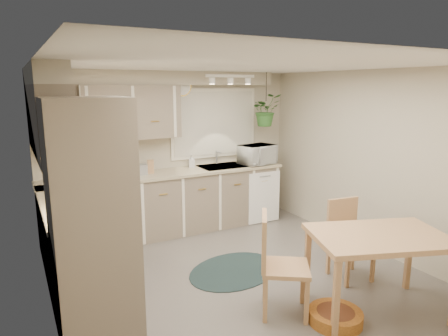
{
  "coord_description": "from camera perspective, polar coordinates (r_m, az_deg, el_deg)",
  "views": [
    {
      "loc": [
        -2.2,
        -3.66,
        2.18
      ],
      "look_at": [
        0.06,
        0.55,
        1.2
      ],
      "focal_mm": 32.0,
      "sensor_mm": 36.0,
      "label": 1
    }
  ],
  "objects": [
    {
      "name": "floor",
      "position": [
        4.8,
        2.58,
        -15.47
      ],
      "size": [
        4.2,
        4.2,
        0.0
      ],
      "primitive_type": "plane",
      "color": "#625C57",
      "rests_on": "ground"
    },
    {
      "name": "ceiling",
      "position": [
        4.28,
        2.88,
        14.51
      ],
      "size": [
        4.2,
        4.2,
        0.0
      ],
      "primitive_type": "plane",
      "color": "white",
      "rests_on": "wall_back"
    },
    {
      "name": "wall_back",
      "position": [
        6.25,
        -7.22,
        2.46
      ],
      "size": [
        4.0,
        0.04,
        2.4
      ],
      "primitive_type": "cube",
      "color": "#BAB19A",
      "rests_on": "floor"
    },
    {
      "name": "wall_front",
      "position": [
        2.87,
        25.09,
        -9.52
      ],
      "size": [
        4.0,
        0.04,
        2.4
      ],
      "primitive_type": "cube",
      "color": "#BAB19A",
      "rests_on": "floor"
    },
    {
      "name": "wall_left",
      "position": [
        3.8,
        -24.24,
        -4.43
      ],
      "size": [
        0.04,
        4.2,
        2.4
      ],
      "primitive_type": "cube",
      "color": "#BAB19A",
      "rests_on": "floor"
    },
    {
      "name": "wall_right",
      "position": [
        5.66,
        20.39,
        0.87
      ],
      "size": [
        0.04,
        4.2,
        2.4
      ],
      "primitive_type": "cube",
      "color": "#BAB19A",
      "rests_on": "floor"
    },
    {
      "name": "base_cab_left",
      "position": [
        4.88,
        -20.75,
        -9.96
      ],
      "size": [
        0.6,
        1.85,
        0.9
      ],
      "primitive_type": "cube",
      "color": "gray",
      "rests_on": "floor"
    },
    {
      "name": "base_cab_back",
      "position": [
        6.07,
        -7.78,
        -5.09
      ],
      "size": [
        3.6,
        0.6,
        0.9
      ],
      "primitive_type": "cube",
      "color": "gray",
      "rests_on": "floor"
    },
    {
      "name": "counter_left",
      "position": [
        4.74,
        -21.03,
        -4.64
      ],
      "size": [
        0.64,
        1.89,
        0.04
      ],
      "primitive_type": "cube",
      "color": "beige",
      "rests_on": "base_cab_left"
    },
    {
      "name": "counter_back",
      "position": [
        5.94,
        -7.87,
        -0.77
      ],
      "size": [
        3.64,
        0.64,
        0.04
      ],
      "primitive_type": "cube",
      "color": "beige",
      "rests_on": "base_cab_back"
    },
    {
      "name": "oven_stack",
      "position": [
        3.52,
        -18.25,
        -7.77
      ],
      "size": [
        0.65,
        0.65,
        2.1
      ],
      "primitive_type": "cube",
      "color": "gray",
      "rests_on": "floor"
    },
    {
      "name": "wall_oven_face",
      "position": [
        3.58,
        -13.17,
        -7.15
      ],
      "size": [
        0.02,
        0.56,
        0.58
      ],
      "primitive_type": "cube",
      "color": "white",
      "rests_on": "oven_stack"
    },
    {
      "name": "upper_cab_left",
      "position": [
        4.69,
        -23.68,
        6.27
      ],
      "size": [
        0.35,
        2.0,
        0.75
      ],
      "primitive_type": "cube",
      "color": "gray",
      "rests_on": "wall_left"
    },
    {
      "name": "upper_cab_back",
      "position": [
        5.73,
        -16.19,
        7.57
      ],
      "size": [
        2.0,
        0.35,
        0.75
      ],
      "primitive_type": "cube",
      "color": "gray",
      "rests_on": "wall_back"
    },
    {
      "name": "soffit_left",
      "position": [
        4.68,
        -24.47,
        12.04
      ],
      "size": [
        0.3,
        2.0,
        0.2
      ],
      "primitive_type": "cube",
      "color": "#BAB19A",
      "rests_on": "wall_left"
    },
    {
      "name": "soffit_back",
      "position": [
        5.96,
        -8.79,
        12.6
      ],
      "size": [
        3.6,
        0.3,
        0.2
      ],
      "primitive_type": "cube",
      "color": "#BAB19A",
      "rests_on": "wall_back"
    },
    {
      "name": "cooktop",
      "position": [
        4.18,
        -19.88,
        -6.31
      ],
      "size": [
        0.52,
        0.58,
        0.02
      ],
      "primitive_type": "cube",
      "color": "white",
      "rests_on": "counter_left"
    },
    {
      "name": "range_hood",
      "position": [
        4.07,
        -20.6,
        -0.22
      ],
      "size": [
        0.4,
        0.6,
        0.14
      ],
      "primitive_type": "cube",
      "color": "white",
      "rests_on": "upper_cab_left"
    },
    {
      "name": "window_blinds",
      "position": [
        6.45,
        -1.37,
        6.41
      ],
      "size": [
        1.4,
        0.02,
        1.0
      ],
      "primitive_type": "cube",
      "color": "silver",
      "rests_on": "wall_back"
    },
    {
      "name": "window_frame",
      "position": [
        6.46,
        -1.41,
        6.42
      ],
      "size": [
        1.5,
        0.02,
        1.1
      ],
      "primitive_type": "cube",
      "color": "white",
      "rests_on": "wall_back"
    },
    {
      "name": "sink",
      "position": [
        6.32,
        -0.23,
        -0.12
      ],
      "size": [
        0.7,
        0.48,
        0.1
      ],
      "primitive_type": "cube",
      "color": "#A4A7AC",
      "rests_on": "counter_back"
    },
    {
      "name": "dishwasher_front",
      "position": [
        6.47,
        5.78,
        -4.22
      ],
      "size": [
        0.58,
        0.02,
        0.83
      ],
      "primitive_type": "cube",
      "color": "white",
      "rests_on": "base_cab_back"
    },
    {
      "name": "track_light_bar",
      "position": [
        5.97,
        0.92,
        13.02
      ],
      "size": [
        0.8,
        0.04,
        0.04
      ],
      "primitive_type": "cube",
      "color": "white",
      "rests_on": "ceiling"
    },
    {
      "name": "wall_clock",
      "position": [
        6.2,
        -6.03,
        11.51
      ],
      "size": [
        0.3,
        0.03,
        0.3
      ],
      "primitive_type": "cylinder",
      "rotation": [
        1.57,
        0.0,
        0.0
      ],
      "color": "#EDC353",
      "rests_on": "wall_back"
    },
    {
      "name": "dining_table",
      "position": [
        4.29,
        20.97,
        -13.81
      ],
      "size": [
        1.48,
        1.22,
        0.8
      ],
      "primitive_type": "cube",
      "rotation": [
        0.0,
        0.0,
        -0.35
      ],
      "color": "tan",
      "rests_on": "floor"
    },
    {
      "name": "chair_left",
      "position": [
        3.99,
        8.8,
        -13.52
      ],
      "size": [
        0.65,
        0.65,
        1.0
      ],
      "primitive_type": "cube",
      "rotation": [
        0.0,
        0.0,
        -2.16
      ],
      "color": "tan",
      "rests_on": "floor"
    },
    {
      "name": "chair_back",
      "position": [
        4.84,
        17.76,
        -9.87
      ],
      "size": [
        0.47,
        0.47,
        0.91
      ],
      "primitive_type": "cube",
      "rotation": [
        0.0,
        0.0,
        3.02
      ],
      "color": "tan",
      "rests_on": "floor"
    },
    {
      "name": "braided_rug",
      "position": [
        4.96,
        1.43,
        -14.41
      ],
      "size": [
        1.41,
        1.22,
        0.01
      ],
      "primitive_type": "ellipsoid",
      "rotation": [
        0.0,
        0.0,
        0.3
      ],
      "color": "black",
      "rests_on": "floor"
    },
    {
      "name": "pet_bed",
      "position": [
        4.13,
        15.62,
        -19.8
      ],
      "size": [
        0.54,
        0.54,
        0.12
      ],
      "primitive_type": "cylinder",
      "rotation": [
        0.0,
        0.0,
        -0.08
      ],
      "color": "#BB6C25",
      "rests_on": "floor"
    },
    {
      "name": "microwave",
      "position": [
        6.48,
        4.79,
        2.23
      ],
      "size": [
        0.62,
        0.43,
        0.38
      ],
      "primitive_type": "imported",
      "rotation": [
        0.0,
        0.0,
        0.22
      ],
      "color": "white",
      "rests_on": "counter_back"
    },
    {
      "name": "soap_bottle",
      "position": [
        6.23,
        -4.67,
        0.5
      ],
      "size": [
        0.13,
        0.21,
        0.09
      ],
      "primitive_type": "imported",
      "rotation": [
        0.0,
        0.0,
        -0.19
      ],
      "color": "white",
      "rests_on": "counter_back"
    },
    {
      "name": "hanging_plant",
      "position": [
        6.49,
        5.99,
        7.72
      ],
      "size": [
        0.55,
        0.59,
        0.4
      ],
      "primitive_type": "imported",
      "rotation": [
        0.0,
        0.0,
        -0.18
      ],
      "color": "#306327",
      "rests_on": "ceiling"
    },
    {
      "name": "coffee_maker",
      "position": [
        5.65,
        -17.72,
        0.01
      ],
      "size": [
        0.21,
        0.25,
        0.32
      ],
      "primitive_type": "cube",
      "rotation": [
        0.0,
        0.0,
        0.17
      ],
      "color": "black",
      "rests_on": "counter_back"
    },
    {
      "name": "toaster",
      "position": [
        5.81,
        -12.19,
        -0.25
      ],
      "size": [
        0.25,
        0.15,
        0.15
      ],
      "primitive_type": "cube",
      "rotation": [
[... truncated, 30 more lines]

